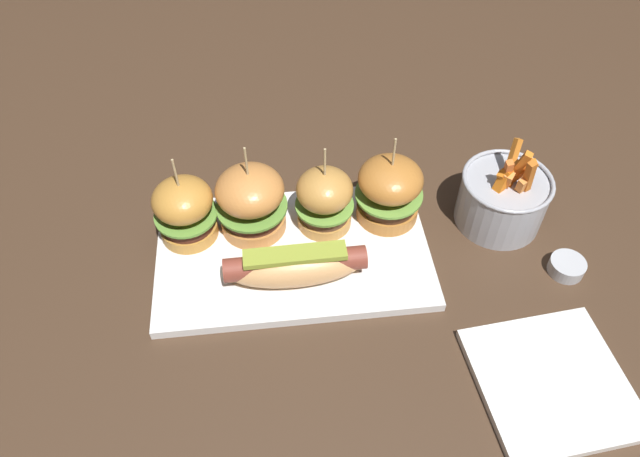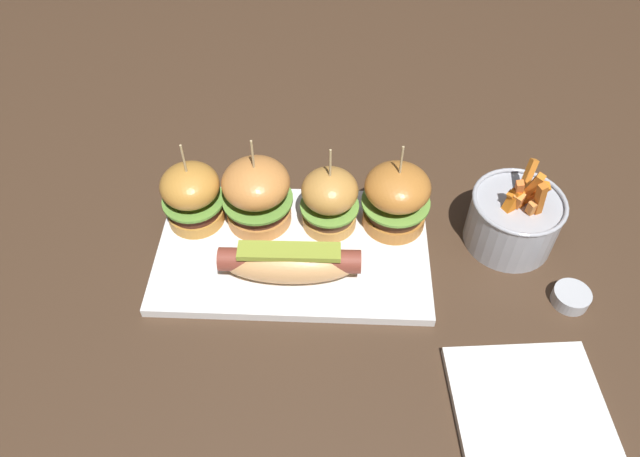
% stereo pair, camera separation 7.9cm
% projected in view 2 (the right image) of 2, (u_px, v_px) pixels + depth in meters
% --- Properties ---
extents(ground_plane, '(3.00, 3.00, 0.00)m').
position_uv_depth(ground_plane, '(293.00, 253.00, 0.84)').
color(ground_plane, '#422D1E').
extents(platter_main, '(0.38, 0.23, 0.01)m').
position_uv_depth(platter_main, '(293.00, 250.00, 0.83)').
color(platter_main, white).
rests_on(platter_main, ground).
extents(hot_dog, '(0.19, 0.06, 0.05)m').
position_uv_depth(hot_dog, '(291.00, 262.00, 0.77)').
color(hot_dog, tan).
rests_on(hot_dog, platter_main).
extents(slider_far_left, '(0.09, 0.09, 0.14)m').
position_uv_depth(slider_far_left, '(192.00, 195.00, 0.82)').
color(slider_far_left, '#C28335').
rests_on(slider_far_left, platter_main).
extents(slider_center_left, '(0.10, 0.10, 0.15)m').
position_uv_depth(slider_center_left, '(257.00, 193.00, 0.82)').
color(slider_center_left, '#CB813F').
rests_on(slider_center_left, platter_main).
extents(slider_center_right, '(0.08, 0.08, 0.14)m').
position_uv_depth(slider_center_right, '(330.00, 200.00, 0.82)').
color(slider_center_right, '#C1873F').
rests_on(slider_center_right, platter_main).
extents(slider_far_right, '(0.10, 0.10, 0.14)m').
position_uv_depth(slider_far_right, '(396.00, 198.00, 0.82)').
color(slider_far_right, '#B8712F').
rests_on(slider_far_right, platter_main).
extents(fries_bucket, '(0.13, 0.13, 0.14)m').
position_uv_depth(fries_bucket, '(514.00, 219.00, 0.82)').
color(fries_bucket, '#A8AAB2').
rests_on(fries_bucket, ground).
extents(sauce_ramekin, '(0.05, 0.05, 0.02)m').
position_uv_depth(sauce_ramekin, '(571.00, 297.00, 0.77)').
color(sauce_ramekin, '#B7BABF').
rests_on(sauce_ramekin, ground).
extents(side_plate, '(0.19, 0.19, 0.01)m').
position_uv_depth(side_plate, '(531.00, 414.00, 0.67)').
color(side_plate, white).
rests_on(side_plate, ground).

